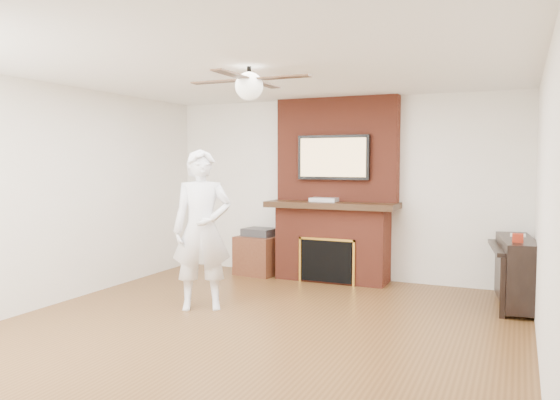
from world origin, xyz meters
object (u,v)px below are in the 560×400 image
at_px(fireplace, 334,208).
at_px(piano, 516,270).
at_px(side_table, 260,253).
at_px(person, 202,230).

relative_size(fireplace, piano, 2.05).
xyz_separation_m(fireplace, side_table, (-1.10, -0.07, -0.69)).
bearing_deg(fireplace, piano, -13.33).
xyz_separation_m(fireplace, piano, (2.31, -0.55, -0.58)).
bearing_deg(piano, fireplace, 159.04).
bearing_deg(side_table, person, -75.66).
xyz_separation_m(person, piano, (3.17, 1.47, -0.46)).
distance_m(person, side_table, 2.05).
xyz_separation_m(fireplace, person, (-0.85, -2.02, -0.12)).
bearing_deg(piano, side_table, 164.36).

